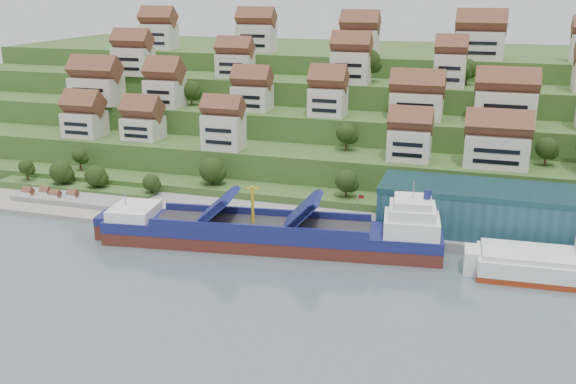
% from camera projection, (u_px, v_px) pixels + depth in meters
% --- Properties ---
extents(ground, '(300.00, 300.00, 0.00)m').
position_uv_depth(ground, '(263.00, 247.00, 134.73)').
color(ground, slate).
rests_on(ground, ground).
extents(quay, '(180.00, 14.00, 2.20)m').
position_uv_depth(quay, '(370.00, 228.00, 142.55)').
color(quay, gray).
rests_on(quay, ground).
extents(pebble_beach, '(45.00, 20.00, 1.00)m').
position_uv_depth(pebble_beach, '(61.00, 202.00, 161.51)').
color(pebble_beach, gray).
rests_on(pebble_beach, ground).
extents(hillside, '(260.00, 128.00, 31.00)m').
position_uv_depth(hillside, '(358.00, 110.00, 225.80)').
color(hillside, '#2D4C1E').
rests_on(hillside, ground).
extents(hillside_village, '(155.92, 62.98, 29.13)m').
position_uv_depth(hillside_village, '(340.00, 87.00, 182.81)').
color(hillside_village, beige).
rests_on(hillside_village, ground).
extents(hillside_trees, '(143.62, 62.57, 31.45)m').
position_uv_depth(hillside_trees, '(297.00, 129.00, 170.55)').
color(hillside_trees, '#223812').
rests_on(hillside_trees, ground).
extents(warehouse, '(60.00, 15.00, 10.00)m').
position_uv_depth(warehouse, '(525.00, 213.00, 133.67)').
color(warehouse, '#214C5A').
rests_on(warehouse, quay).
extents(flagpole, '(1.28, 0.16, 8.00)m').
position_uv_depth(flagpole, '(358.00, 210.00, 136.74)').
color(flagpole, gray).
rests_on(flagpole, quay).
extents(beach_huts, '(14.40, 3.70, 2.20)m').
position_uv_depth(beach_huts, '(51.00, 197.00, 160.43)').
color(beach_huts, white).
rests_on(beach_huts, pebble_beach).
extents(cargo_ship, '(71.37, 19.61, 15.55)m').
position_uv_depth(cargo_ship, '(279.00, 234.00, 133.83)').
color(cargo_ship, '#532119').
rests_on(cargo_ship, ground).
extents(second_ship, '(29.22, 11.98, 8.34)m').
position_uv_depth(second_ship, '(560.00, 267.00, 119.19)').
color(second_ship, maroon).
rests_on(second_ship, ground).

